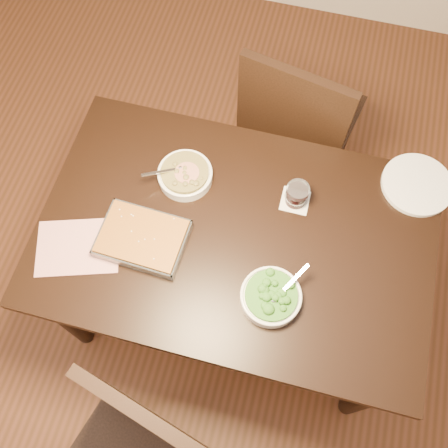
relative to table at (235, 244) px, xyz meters
The scene contains 11 objects.
ground 0.65m from the table, ahead, with size 4.00×4.00×0.00m, color #432513.
room 1.06m from the table, ahead, with size 4.04×4.04×2.72m.
table is the anchor object (origin of this frame).
magazine_a 0.56m from the table, 160.26° to the right, with size 0.29×0.21×0.01m, color #B53340.
coaster 0.27m from the table, 46.08° to the left, with size 0.10×0.10×0.00m, color white.
stew_bowl 0.32m from the table, 143.73° to the left, with size 0.21×0.20×0.08m.
broccoli_bowl 0.29m from the table, 49.65° to the right, with size 0.20×0.22×0.08m.
baking_dish 0.35m from the table, 160.57° to the right, with size 0.31×0.23×0.05m.
wine_tumbler 0.29m from the table, 46.08° to the left, with size 0.08×0.08×0.09m.
dinner_plate 0.71m from the table, 30.96° to the left, with size 0.26×0.26×0.02m, color white.
chair_far 0.70m from the table, 80.48° to the left, with size 0.55×0.55×0.98m.
Camera 1 is at (0.14, -0.69, 2.37)m, focal length 40.00 mm.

